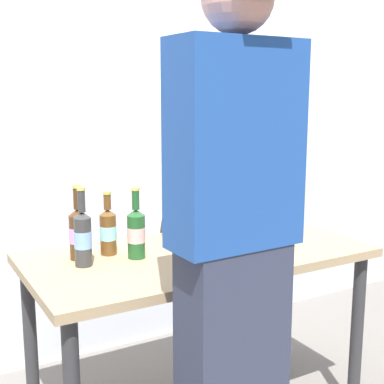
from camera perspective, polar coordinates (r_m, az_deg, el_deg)
The scene contains 8 objects.
desk at distance 2.25m, azimuth 0.65°, elevation -8.57°, with size 1.39×0.71×0.77m.
laptop at distance 2.37m, azimuth 1.61°, elevation -3.79°, with size 0.38×0.36×0.23m.
beer_bottle_green at distance 2.17m, azimuth -8.97°, elevation -4.05°, with size 0.07×0.07×0.26m.
beer_bottle_dark at distance 2.04m, azimuth -11.60°, elevation -4.71°, with size 0.07×0.07×0.30m.
beer_bottle_amber at distance 2.13m, azimuth -12.05°, elevation -4.21°, with size 0.07×0.07×0.30m.
beer_bottle_brown at distance 2.11m, azimuth -5.99°, elevation -4.27°, with size 0.07×0.07×0.28m.
person_figure at distance 1.66m, azimuth 4.51°, elevation -5.49°, with size 0.41×0.29×1.82m.
back_wall at distance 2.91m, azimuth -8.05°, elevation 8.25°, with size 6.00×0.10×2.60m, color silver.
Camera 1 is at (-1.07, -1.83, 1.42)m, focal length 49.88 mm.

